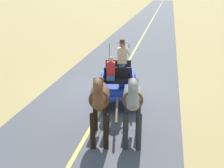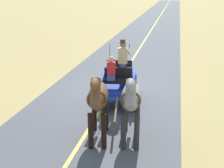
{
  "view_description": "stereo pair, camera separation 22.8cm",
  "coord_description": "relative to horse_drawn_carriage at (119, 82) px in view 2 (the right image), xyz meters",
  "views": [
    {
      "loc": [
        -2.27,
        11.39,
        4.33
      ],
      "look_at": [
        -0.45,
        2.07,
        1.1
      ],
      "focal_mm": 46.84,
      "sensor_mm": 36.0,
      "label": 1
    },
    {
      "loc": [
        -2.49,
        11.35,
        4.33
      ],
      "look_at": [
        -0.45,
        2.07,
        1.1
      ],
      "focal_mm": 46.84,
      "sensor_mm": 36.0,
      "label": 2
    }
  ],
  "objects": [
    {
      "name": "ground_plane",
      "position": [
        0.47,
        -0.95,
        -0.82
      ],
      "size": [
        200.0,
        200.0,
        0.0
      ],
      "primitive_type": "plane",
      "color": "tan"
    },
    {
      "name": "road_surface",
      "position": [
        0.47,
        -0.95,
        -0.81
      ],
      "size": [
        5.71,
        160.0,
        0.01
      ],
      "primitive_type": "cube",
      "color": "#4C4C51",
      "rests_on": "ground"
    },
    {
      "name": "road_centre_stripe",
      "position": [
        0.47,
        -0.95,
        -0.81
      ],
      "size": [
        0.12,
        160.0,
        0.0
      ],
      "primitive_type": "cube",
      "color": "#DBCC4C",
      "rests_on": "road_surface"
    },
    {
      "name": "horse_drawn_carriage",
      "position": [
        0.0,
        0.0,
        0.0
      ],
      "size": [
        1.77,
        4.51,
        2.5
      ],
      "color": "#1E3899",
      "rests_on": "ground"
    },
    {
      "name": "horse_near_side",
      "position": [
        -0.93,
        2.92,
        0.51
      ],
      "size": [
        0.74,
        2.14,
        2.21
      ],
      "color": "gray",
      "rests_on": "ground"
    },
    {
      "name": "horse_off_side",
      "position": [
        -0.01,
        3.06,
        0.51
      ],
      "size": [
        0.83,
        2.15,
        2.21
      ],
      "color": "brown",
      "rests_on": "ground"
    }
  ]
}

